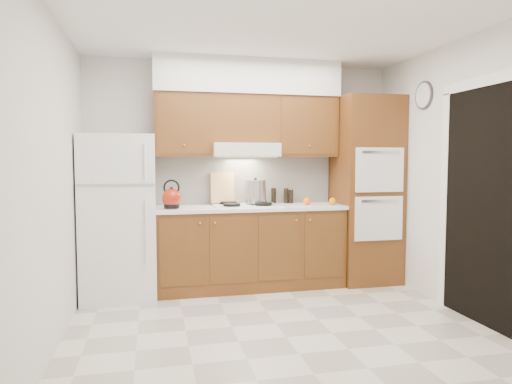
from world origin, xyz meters
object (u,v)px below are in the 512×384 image
fridge (119,217)px  kettle (172,198)px  oven_cabinet (366,190)px  stock_pot (255,192)px

fridge → kettle: 0.58m
oven_cabinet → kettle: bearing=-177.7°
kettle → stock_pot: 0.98m
oven_cabinet → fridge: bearing=-179.3°
oven_cabinet → kettle: size_ratio=10.68×
stock_pot → fridge: bearing=-175.7°
oven_cabinet → stock_pot: bearing=176.7°
oven_cabinet → stock_pot: 1.34m
kettle → oven_cabinet: bearing=-0.7°
kettle → stock_pot: stock_pot is taller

